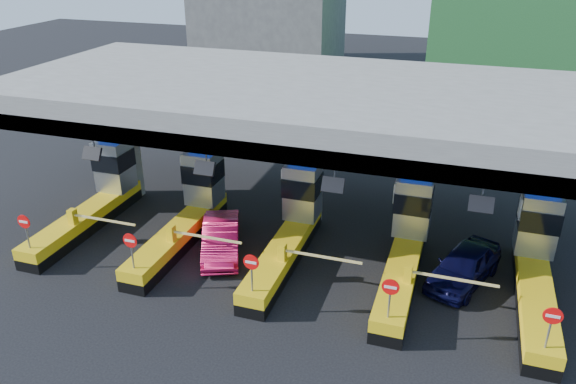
% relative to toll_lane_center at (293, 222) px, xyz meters
% --- Properties ---
extents(ground, '(120.00, 120.00, 0.00)m').
position_rel_toll_lane_center_xyz_m(ground, '(-0.00, -0.28, -1.40)').
color(ground, black).
rests_on(ground, ground).
extents(toll_canopy, '(28.00, 12.09, 7.00)m').
position_rel_toll_lane_center_xyz_m(toll_canopy, '(-0.00, 2.59, 4.74)').
color(toll_canopy, slate).
rests_on(toll_canopy, ground).
extents(toll_lane_far_left, '(4.43, 8.00, 4.16)m').
position_rel_toll_lane_center_xyz_m(toll_lane_far_left, '(-10.00, 0.00, 0.00)').
color(toll_lane_far_left, black).
rests_on(toll_lane_far_left, ground).
extents(toll_lane_left, '(4.43, 8.00, 4.16)m').
position_rel_toll_lane_center_xyz_m(toll_lane_left, '(-5.00, 0.00, 0.00)').
color(toll_lane_left, black).
rests_on(toll_lane_left, ground).
extents(toll_lane_center, '(4.43, 8.00, 4.16)m').
position_rel_toll_lane_center_xyz_m(toll_lane_center, '(0.00, 0.00, 0.00)').
color(toll_lane_center, black).
rests_on(toll_lane_center, ground).
extents(toll_lane_right, '(4.43, 8.00, 4.16)m').
position_rel_toll_lane_center_xyz_m(toll_lane_right, '(5.00, 0.00, 0.00)').
color(toll_lane_right, black).
rests_on(toll_lane_right, ground).
extents(toll_lane_far_right, '(4.43, 8.00, 4.16)m').
position_rel_toll_lane_center_xyz_m(toll_lane_far_right, '(10.00, 0.00, 0.00)').
color(toll_lane_far_right, black).
rests_on(toll_lane_far_right, ground).
extents(van, '(3.28, 4.77, 1.51)m').
position_rel_toll_lane_center_xyz_m(van, '(7.37, -0.24, -0.64)').
color(van, black).
rests_on(van, ground).
extents(red_car, '(3.12, 4.68, 1.46)m').
position_rel_toll_lane_center_xyz_m(red_car, '(-2.93, -1.22, -0.67)').
color(red_car, '#BA0E40').
rests_on(red_car, ground).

